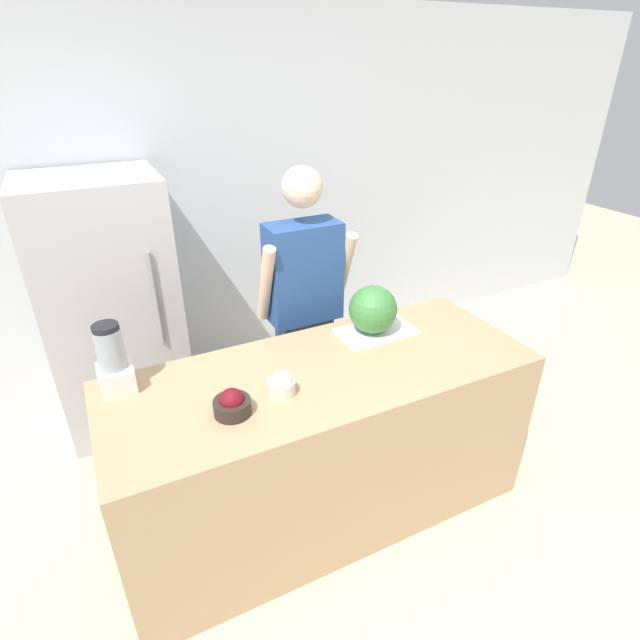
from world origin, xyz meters
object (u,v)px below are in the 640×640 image
at_px(person, 304,308).
at_px(bowl_cherries, 232,404).
at_px(watermelon, 373,309).
at_px(bowl_cream, 281,384).
at_px(blender, 113,362).
at_px(refrigerator, 112,308).

height_order(person, bowl_cherries, person).
xyz_separation_m(watermelon, bowl_cherries, (-0.89, -0.33, -0.10)).
height_order(person, watermelon, person).
xyz_separation_m(watermelon, bowl_cream, (-0.65, -0.29, -0.09)).
distance_m(bowl_cherries, blender, 0.58).
bearing_deg(bowl_cherries, blender, 136.08).
relative_size(person, bowl_cherries, 10.91).
bearing_deg(person, bowl_cherries, -131.23).
height_order(refrigerator, watermelon, refrigerator).
distance_m(watermelon, blender, 1.30).
xyz_separation_m(person, bowl_cherries, (-0.70, -0.80, 0.06)).
bearing_deg(watermelon, blender, 177.10).
bearing_deg(person, blender, -160.04).
relative_size(refrigerator, bowl_cherries, 10.40).
bearing_deg(bowl_cherries, person, 48.77).
bearing_deg(bowl_cherries, refrigerator, 103.08).
distance_m(refrigerator, blender, 1.10).
height_order(bowl_cream, blender, blender).
bearing_deg(blender, person, 19.96).
xyz_separation_m(watermelon, blender, (-1.30, 0.07, 0.00)).
relative_size(bowl_cream, blender, 0.38).
relative_size(watermelon, bowl_cherries, 1.63).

